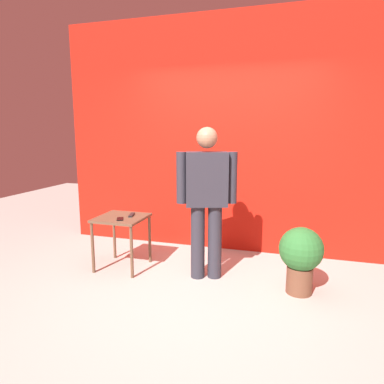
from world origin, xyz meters
name	(u,v)px	position (x,y,z in m)	size (l,w,h in m)	color
ground_plane	(197,294)	(0.00, 0.00, 0.00)	(12.00, 12.00, 0.00)	#B7B2A8
back_wall_red	(228,136)	(0.00, 1.48, 1.57)	(4.68, 0.12, 3.13)	red
standing_person	(207,196)	(-0.02, 0.43, 0.94)	(0.66, 0.35, 1.67)	#2D2D38
side_table	(122,224)	(-1.05, 0.41, 0.54)	(0.56, 0.56, 0.63)	brown
cell_phone	(120,219)	(-1.01, 0.30, 0.64)	(0.07, 0.14, 0.01)	black
tv_remote	(132,215)	(-0.96, 0.49, 0.64)	(0.04, 0.17, 0.02)	black
potted_plant	(301,255)	(0.99, 0.33, 0.41)	(0.44, 0.44, 0.69)	brown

